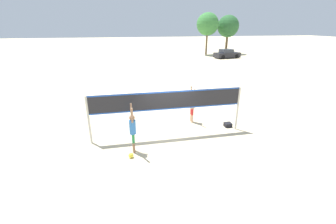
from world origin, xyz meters
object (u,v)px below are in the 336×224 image
at_px(volleyball, 131,155).
at_px(tree_right_cluster, 208,24).
at_px(volleyball_net, 168,104).
at_px(player_blocker, 192,104).
at_px(player_spiker, 133,128).
at_px(parked_car_near, 227,54).
at_px(tree_left_cluster, 228,26).
at_px(gear_bag, 228,125).

bearing_deg(volleyball, tree_right_cluster, 64.21).
xyz_separation_m(volleyball_net, player_blocker, (1.69, 1.40, -0.63)).
relative_size(player_blocker, volleyball, 9.61).
distance_m(player_spiker, tree_right_cluster, 36.09).
distance_m(parked_car_near, tree_left_cluster, 7.93).
bearing_deg(player_blocker, gear_bag, 59.10).
bearing_deg(player_blocker, tree_left_cluster, 151.44).
bearing_deg(tree_left_cluster, volleyball_net, -119.82).
relative_size(volleyball_net, player_spiker, 3.47).
bearing_deg(player_blocker, player_spiker, -53.10).
relative_size(volleyball_net, parked_car_near, 1.65).
bearing_deg(player_spiker, tree_left_cluster, -31.22).
relative_size(volleyball_net, gear_bag, 20.10).
bearing_deg(player_blocker, volleyball, -49.71).
height_order(player_blocker, volleyball, player_blocker).
distance_m(player_blocker, tree_left_cluster, 35.08).
distance_m(volleyball, tree_right_cluster, 36.71).
relative_size(volleyball_net, tree_left_cluster, 1.07).
height_order(player_spiker, tree_right_cluster, tree_right_cluster).
relative_size(parked_car_near, tree_right_cluster, 0.62).
distance_m(volleyball_net, player_spiker, 2.23).
bearing_deg(tree_right_cluster, tree_left_cluster, 12.40).
xyz_separation_m(volleyball, parked_car_near, (17.58, 27.65, 0.55)).
height_order(volleyball, tree_left_cluster, tree_left_cluster).
relative_size(player_spiker, tree_left_cluster, 0.31).
bearing_deg(gear_bag, parked_car_near, 64.54).
relative_size(parked_car_near, tree_left_cluster, 0.65).
xyz_separation_m(parked_car_near, tree_right_cluster, (-1.77, 5.07, 4.71)).
distance_m(volleyball, tree_left_cluster, 39.64).
relative_size(tree_left_cluster, tree_right_cluster, 0.95).
relative_size(gear_bag, tree_left_cluster, 0.05).
distance_m(player_spiker, parked_car_near, 32.29).
bearing_deg(parked_car_near, tree_left_cluster, 56.48).
relative_size(player_spiker, parked_car_near, 0.48).
bearing_deg(tree_left_cluster, parked_car_near, -114.20).
bearing_deg(gear_bag, player_blocker, 149.10).
xyz_separation_m(volleyball, tree_left_cluster, (20.30, 33.70, 4.89)).
height_order(parked_car_near, tree_right_cluster, tree_right_cluster).
bearing_deg(player_blocker, tree_right_cluster, 157.66).
height_order(volleyball, gear_bag, gear_bag).
height_order(player_spiker, gear_bag, player_spiker).
xyz_separation_m(volleyball_net, volleyball, (-1.94, -1.68, -1.59)).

